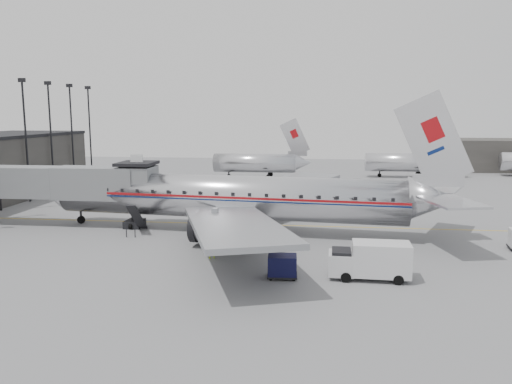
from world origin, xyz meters
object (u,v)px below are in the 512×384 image
service_van (370,260)px  baggage_cart_navy (282,266)px  airliner (236,197)px  ramp_worker (212,246)px

service_van → baggage_cart_navy: 5.89m
airliner → service_van: 16.74m
service_van → ramp_worker: bearing=165.0°
airliner → ramp_worker: size_ratio=21.81×
service_van → ramp_worker: service_van is taller
airliner → ramp_worker: (-0.45, -8.92, -2.33)m
airliner → service_van: bearing=-42.6°
baggage_cart_navy → ramp_worker: size_ratio=1.10×
service_van → baggage_cart_navy: bearing=-173.3°
ramp_worker → baggage_cart_navy: bearing=-61.9°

